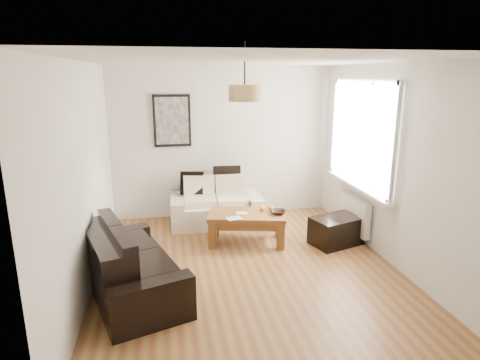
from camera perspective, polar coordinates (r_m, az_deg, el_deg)
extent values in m
plane|color=brown|center=(5.37, 1.22, -12.54)|extent=(4.50, 4.50, 0.00)
cube|color=white|center=(6.49, 15.70, -4.53)|extent=(0.10, 0.90, 0.52)
cylinder|color=tan|center=(5.07, 0.65, 12.15)|extent=(0.40, 0.40, 0.20)
cube|color=black|center=(6.21, 13.39, -6.95)|extent=(0.83, 0.67, 0.41)
cube|color=black|center=(6.88, -6.77, -0.41)|extent=(0.40, 0.20, 0.39)
cube|color=black|center=(6.93, -1.80, 0.12)|extent=(0.46, 0.15, 0.46)
imported|color=black|center=(6.00, 5.42, -4.52)|extent=(0.25, 0.25, 0.05)
sphere|color=orange|center=(6.15, 3.24, -3.87)|extent=(0.07, 0.07, 0.07)
sphere|color=orange|center=(6.13, 4.39, -3.94)|extent=(0.09, 0.09, 0.09)
sphere|color=#FF5615|center=(6.10, 3.11, -4.02)|extent=(0.08, 0.08, 0.06)
cube|color=silver|center=(5.80, -0.83, -5.40)|extent=(0.24, 0.19, 0.01)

